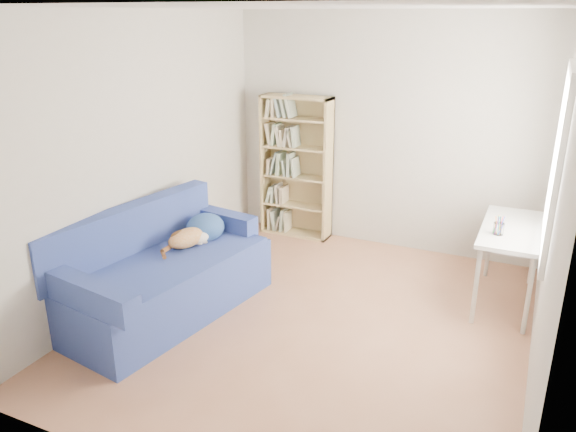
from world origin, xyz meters
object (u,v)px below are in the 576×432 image
(sofa, at_px, (163,274))
(pen_cup, at_px, (499,227))
(desk, at_px, (512,236))
(bookshelf, at_px, (296,173))

(sofa, height_order, pen_cup, sofa)
(pen_cup, bearing_deg, desk, 65.39)
(sofa, relative_size, desk, 1.84)
(sofa, relative_size, pen_cup, 12.02)
(sofa, height_order, bookshelf, bookshelf)
(desk, bearing_deg, bookshelf, 162.57)
(pen_cup, bearing_deg, sofa, -155.66)
(bookshelf, height_order, desk, bookshelf)
(sofa, bearing_deg, pen_cup, 33.64)
(bookshelf, xyz_separation_m, pen_cup, (2.36, -1.01, 0.04))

